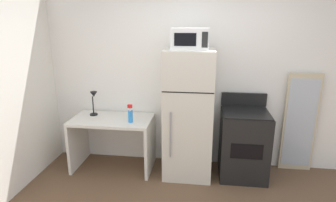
{
  "coord_description": "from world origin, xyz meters",
  "views": [
    {
      "loc": [
        0.09,
        -2.22,
        2.05
      ],
      "look_at": [
        -0.35,
        1.1,
        1.09
      ],
      "focal_mm": 29.73,
      "sensor_mm": 36.0,
      "label": 1
    }
  ],
  "objects": [
    {
      "name": "oven_range",
      "position": [
        0.65,
        1.33,
        0.47
      ],
      "size": [
        0.62,
        0.61,
        1.1
      ],
      "color": "black",
      "rests_on": "ground"
    },
    {
      "name": "desk_lamp",
      "position": [
        -1.45,
        1.41,
        0.99
      ],
      "size": [
        0.14,
        0.12,
        0.35
      ],
      "color": "black",
      "rests_on": "desk"
    },
    {
      "name": "leaning_mirror",
      "position": [
        1.42,
        1.59,
        0.7
      ],
      "size": [
        0.44,
        0.03,
        1.4
      ],
      "color": "#C6B793",
      "rests_on": "ground"
    },
    {
      "name": "wall_back_white",
      "position": [
        0.0,
        1.7,
        1.3
      ],
      "size": [
        5.0,
        0.1,
        2.6
      ],
      "primitive_type": "cube",
      "color": "white",
      "rests_on": "ground"
    },
    {
      "name": "spray_bottle",
      "position": [
        -0.87,
        1.2,
        0.85
      ],
      "size": [
        0.06,
        0.06,
        0.25
      ],
      "color": "#2D8CEA",
      "rests_on": "desk"
    },
    {
      "name": "desk",
      "position": [
        -1.17,
        1.31,
        0.52
      ],
      "size": [
        1.11,
        0.63,
        0.75
      ],
      "color": "silver",
      "rests_on": "ground"
    },
    {
      "name": "microwave",
      "position": [
        -0.1,
        1.29,
        1.85
      ],
      "size": [
        0.46,
        0.35,
        0.26
      ],
      "color": "silver",
      "rests_on": "refrigerator"
    },
    {
      "name": "refrigerator",
      "position": [
        -0.1,
        1.31,
        0.86
      ],
      "size": [
        0.64,
        0.66,
        1.72
      ],
      "color": "beige",
      "rests_on": "ground"
    }
  ]
}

